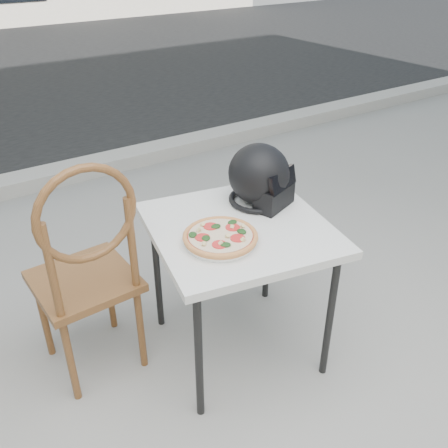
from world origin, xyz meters
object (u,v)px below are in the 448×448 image
helmet (261,178)px  cafe_chair_main (87,264)px  plate (220,241)px  pizza (220,236)px  cafe_table_main (239,238)px

helmet → cafe_chair_main: bearing=152.4°
plate → pizza: size_ratio=1.09×
plate → cafe_chair_main: cafe_chair_main is taller
plate → cafe_chair_main: bearing=148.3°
cafe_table_main → pizza: pizza is taller
plate → helmet: size_ratio=1.00×
cafe_table_main → cafe_chair_main: cafe_chair_main is taller
plate → helmet: (0.35, 0.20, 0.12)m
helmet → pizza: bearing=-171.0°
cafe_table_main → plate: plate is taller
cafe_table_main → cafe_chair_main: size_ratio=0.79×
cafe_chair_main → helmet: bearing=169.9°
plate → helmet: 0.42m
pizza → cafe_chair_main: (-0.49, 0.30, -0.13)m
cafe_table_main → cafe_chair_main: (-0.63, 0.23, -0.04)m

